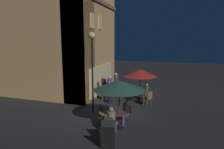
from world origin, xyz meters
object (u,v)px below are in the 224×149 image
Objects in this scene: patio_umbrella_0 at (119,85)px; cafe_chair_0 at (110,124)px; patron_seated_0 at (112,119)px; patron_standing_3 at (104,88)px; cafe_table_1 at (140,95)px; patron_standing_5 at (110,89)px; menu_sandwich_board at (108,136)px; patron_seated_1 at (126,111)px; cafe_chair_3 at (147,93)px; patron_seated_2 at (146,91)px; cafe_chair_4 at (132,93)px; street_lamp_near_corner at (92,53)px; cafe_table_0 at (119,117)px; patron_standing_4 at (116,84)px; cafe_chair_5 at (149,97)px; cafe_chair_2 at (103,114)px; patio_umbrella_1 at (140,73)px; cafe_chair_1 at (127,112)px.

cafe_chair_0 is (-0.81, 0.18, -1.55)m from patio_umbrella_0.
patron_seated_0 is 5.02m from patron_standing_3.
cafe_table_1 is 0.42× the size of patron_standing_5.
patron_seated_1 is at bearing -16.99° from menu_sandwich_board.
cafe_chair_3 is (4.79, -0.68, -1.55)m from patio_umbrella_0.
cafe_chair_0 is 0.69× the size of patron_seated_2.
cafe_table_1 is 0.91× the size of cafe_chair_4.
cafe_chair_0 is 1.04× the size of cafe_chair_4.
patron_seated_0 reaches higher than cafe_chair_3.
patio_umbrella_0 reaches higher than cafe_table_1.
patio_umbrella_0 is at bearing -127.12° from street_lamp_near_corner.
cafe_table_0 is 0.43× the size of patron_standing_4.
patron_seated_0 reaches higher than cafe_chair_5.
cafe_table_1 is at bearing 7.41° from cafe_chair_0.
patron_seated_1 is 0.70× the size of patron_standing_4.
cafe_chair_5 is at bearing -105.04° from patron_standing_5.
cafe_chair_3 is (3.28, -2.66, -2.90)m from street_lamp_near_corner.
cafe_table_1 is 2.44m from patron_standing_4.
patio_umbrella_0 is 5.07m from cafe_chair_3.
patron_seated_2 is at bearing -7.45° from patio_umbrella_0.
street_lamp_near_corner is at bearing 52.88° from patio_umbrella_0.
patron_standing_5 reaches higher than cafe_chair_2.
cafe_table_0 is (1.83, 0.07, 0.03)m from menu_sandwich_board.
patron_standing_5 is at bearing 25.10° from patio_umbrella_0.
cafe_chair_4 is (5.44, 0.17, -0.02)m from cafe_chair_0.
cafe_chair_0 reaches higher than cafe_table_0.
cafe_chair_4 is at bearing 4.41° from patio_umbrella_0.
cafe_table_1 is 0.82m from cafe_chair_3.
patron_seated_0 is at bearing 174.74° from cafe_table_1.
patron_standing_3 is at bearing 29.41° from patio_umbrella_0.
cafe_table_1 is 0.70m from patron_seated_2.
patio_umbrella_0 reaches higher than patron_standing_3.
patron_standing_3 is at bearing 36.96° from patron_seated_0.
patio_umbrella_1 is 2.48× the size of cafe_chair_1.
patron_standing_5 is (2.83, 1.78, 0.26)m from patron_seated_1.
patron_standing_3 is (-0.76, 2.81, 0.16)m from patron_seated_2.
menu_sandwich_board is 5.52m from cafe_chair_5.
cafe_chair_0 is 0.97× the size of cafe_chair_1.
patio_umbrella_1 reaches higher than cafe_chair_0.
patron_standing_5 is at bearing 39.03° from cafe_chair_5.
street_lamp_near_corner is at bearing 149.87° from patron_standing_5.
street_lamp_near_corner is at bearing 52.88° from cafe_table_0.
patio_umbrella_0 is at bearing 160.44° from patron_standing_4.
cafe_chair_0 is at bearing 156.61° from patron_standing_4.
cafe_chair_0 is 5.44m from cafe_chair_4.
cafe_chair_2 is 0.98× the size of cafe_chair_5.
patio_umbrella_1 reaches higher than patron_standing_3.
patio_umbrella_0 is 1.54m from patron_seated_1.
patron_seated_1 is at bearing 33.08° from cafe_chair_2.
patron_standing_4 is at bearing 18.04° from cafe_table_0.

